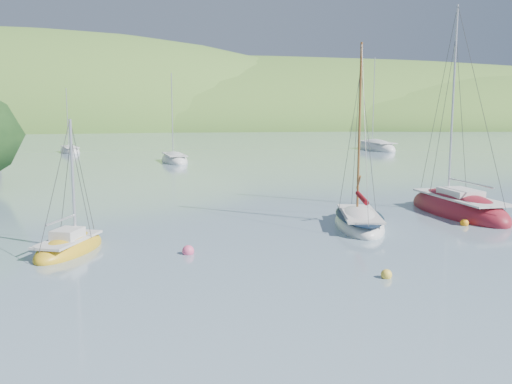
{
  "coord_description": "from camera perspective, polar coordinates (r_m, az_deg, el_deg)",
  "views": [
    {
      "loc": [
        -3.99,
        -18.76,
        6.0
      ],
      "look_at": [
        -1.05,
        8.0,
        1.96
      ],
      "focal_mm": 40.0,
      "sensor_mm": 36.0,
      "label": 1
    }
  ],
  "objects": [
    {
      "name": "ground",
      "position": [
        20.1,
        5.54,
        -8.87
      ],
      "size": [
        700.0,
        700.0,
        0.0
      ],
      "primitive_type": "plane",
      "color": "gray",
      "rests_on": "ground"
    },
    {
      "name": "shoreline_hills",
      "position": [
        191.37,
        -8.02,
        6.66
      ],
      "size": [
        690.0,
        135.0,
        56.0
      ],
      "color": "#3D702A",
      "rests_on": "ground"
    },
    {
      "name": "distant_sloop_c",
      "position": [
        79.3,
        -18.11,
        3.9
      ],
      "size": [
        4.39,
        6.8,
        9.16
      ],
      "rotation": [
        0.0,
        0.0,
        0.36
      ],
      "color": "silver",
      "rests_on": "ground"
    },
    {
      "name": "distant_sloop_b",
      "position": [
        81.69,
        11.89,
        4.3
      ],
      "size": [
        4.66,
        10.11,
        13.91
      ],
      "rotation": [
        0.0,
        0.0,
        0.13
      ],
      "color": "silver",
      "rests_on": "ground"
    },
    {
      "name": "distant_sloop_a",
      "position": [
        62.95,
        -8.16,
        3.15
      ],
      "size": [
        3.95,
        7.69,
        10.47
      ],
      "rotation": [
        0.0,
        0.0,
        0.19
      ],
      "color": "silver",
      "rests_on": "ground"
    },
    {
      "name": "daysailer_white",
      "position": [
        29.31,
        10.26,
        -2.97
      ],
      "size": [
        3.28,
        6.68,
        9.84
      ],
      "rotation": [
        0.0,
        0.0,
        -0.15
      ],
      "color": "silver",
      "rests_on": "ground"
    },
    {
      "name": "mooring_buoys",
      "position": [
        24.55,
        6.87,
        -5.38
      ],
      "size": [
        14.43,
        8.7,
        0.49
      ],
      "color": "yellow",
      "rests_on": "ground"
    },
    {
      "name": "sailboat_yellow",
      "position": [
        25.13,
        -18.17,
        -5.34
      ],
      "size": [
        3.11,
        4.87,
        6.02
      ],
      "rotation": [
        0.0,
        0.0,
        -0.32
      ],
      "color": "gold",
      "rests_on": "ground"
    },
    {
      "name": "sloop_red",
      "position": [
        34.1,
        19.52,
        -1.7
      ],
      "size": [
        3.98,
        8.8,
        12.58
      ],
      "rotation": [
        0.0,
        0.0,
        0.13
      ],
      "color": "maroon",
      "rests_on": "ground"
    }
  ]
}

